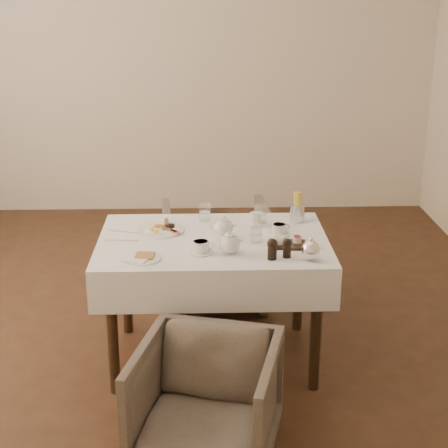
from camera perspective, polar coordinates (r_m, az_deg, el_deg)
table at (r=3.87m, az=-0.90°, el=-2.87°), size 1.28×0.88×0.75m
armchair_near at (r=3.24m, az=-1.48°, el=-14.68°), size 0.76×0.78×0.58m
armchair_far at (r=4.71m, az=-0.58°, el=-2.55°), size 0.78×0.80×0.67m
breakfast_plate at (r=3.96m, az=-5.24°, el=-0.43°), size 0.27×0.27×0.03m
side_plate at (r=3.57m, az=-6.89°, el=-2.84°), size 0.20×0.19×0.02m
teapot_centre at (r=3.85m, az=-0.02°, el=-0.15°), size 0.17×0.14×0.12m
teapot_front at (r=3.60m, az=0.45°, el=-1.53°), size 0.18×0.16×0.12m
creamer at (r=4.01m, az=2.63°, el=0.38°), size 0.09×0.09×0.08m
teacup_near at (r=3.62m, az=-1.94°, el=-1.96°), size 0.13×0.13×0.07m
teacup_far at (r=3.90m, az=4.59°, el=-0.47°), size 0.12×0.12×0.06m
glass_left at (r=4.10m, az=-1.61°, el=0.95°), size 0.08×0.08×0.10m
glass_mid at (r=3.77m, az=2.69°, el=-0.82°), size 0.09×0.09×0.09m
glass_right at (r=4.07m, az=3.04°, el=0.83°), size 0.09×0.09×0.10m
condiment_board at (r=3.73m, az=5.25°, el=-1.60°), size 0.21×0.15×0.05m
pepper_mill_left at (r=3.54m, az=4.03°, el=-2.08°), size 0.07×0.07×0.11m
pepper_mill_right at (r=3.57m, az=5.26°, el=-1.99°), size 0.06×0.06×0.10m
silver_pot at (r=3.55m, az=7.21°, el=-2.02°), size 0.14×0.13×0.13m
fries_cup at (r=4.10m, az=6.11°, el=1.33°), size 0.09×0.09×0.19m
cutlery_fork at (r=3.97m, az=-8.33°, el=-0.64°), size 0.19×0.07×0.00m
cutlery_knife at (r=3.84m, az=-8.50°, el=-1.36°), size 0.19×0.03×0.00m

